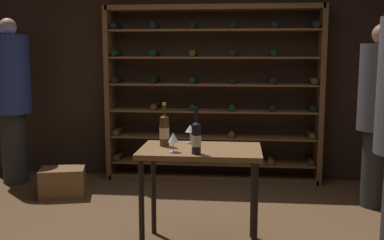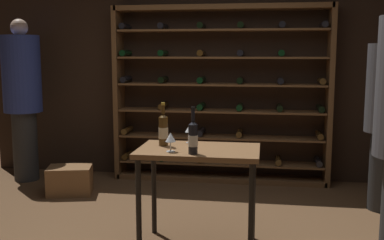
{
  "view_description": "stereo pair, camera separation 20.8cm",
  "coord_description": "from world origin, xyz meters",
  "px_view_note": "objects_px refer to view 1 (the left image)",
  "views": [
    {
      "loc": [
        0.49,
        -3.68,
        1.59
      ],
      "look_at": [
        0.09,
        0.18,
        1.02
      ],
      "focal_mm": 43.17,
      "sensor_mm": 36.0,
      "label": 1
    },
    {
      "loc": [
        0.7,
        -3.66,
        1.59
      ],
      "look_at": [
        0.09,
        0.18,
        1.02
      ],
      "focal_mm": 43.17,
      "sensor_mm": 36.0,
      "label": 2
    }
  ],
  "objects_px": {
    "wine_glass_stemmed_center": "(190,129)",
    "wine_glass_stemmed_left": "(173,138)",
    "wine_rack": "(213,95)",
    "tasting_table": "(200,161)",
    "person_guest_plum_blouse": "(11,93)",
    "person_guest_blue_shirt": "(378,108)",
    "wine_bottle_red_label": "(164,130)",
    "wine_bottle_black_capsule": "(196,137)",
    "wine_crate": "(63,182)"
  },
  "relations": [
    {
      "from": "wine_bottle_black_capsule",
      "to": "wine_rack",
      "type": "bearing_deg",
      "value": 90.2
    },
    {
      "from": "person_guest_plum_blouse",
      "to": "wine_glass_stemmed_center",
      "type": "distance_m",
      "value": 2.77
    },
    {
      "from": "person_guest_blue_shirt",
      "to": "wine_glass_stemmed_center",
      "type": "height_order",
      "value": "person_guest_blue_shirt"
    },
    {
      "from": "wine_glass_stemmed_center",
      "to": "wine_glass_stemmed_left",
      "type": "distance_m",
      "value": 0.39
    },
    {
      "from": "person_guest_blue_shirt",
      "to": "wine_crate",
      "type": "bearing_deg",
      "value": 171.95
    },
    {
      "from": "wine_rack",
      "to": "wine_bottle_black_capsule",
      "type": "height_order",
      "value": "wine_rack"
    },
    {
      "from": "person_guest_plum_blouse",
      "to": "wine_rack",
      "type": "bearing_deg",
      "value": 60.04
    },
    {
      "from": "wine_bottle_red_label",
      "to": "wine_glass_stemmed_left",
      "type": "height_order",
      "value": "wine_bottle_red_label"
    },
    {
      "from": "tasting_table",
      "to": "wine_crate",
      "type": "xyz_separation_m",
      "value": [
        -1.65,
        1.22,
        -0.57
      ]
    },
    {
      "from": "wine_glass_stemmed_center",
      "to": "wine_glass_stemmed_left",
      "type": "relative_size",
      "value": 1.04
    },
    {
      "from": "person_guest_plum_blouse",
      "to": "wine_glass_stemmed_left",
      "type": "distance_m",
      "value": 2.91
    },
    {
      "from": "person_guest_plum_blouse",
      "to": "wine_glass_stemmed_center",
      "type": "height_order",
      "value": "person_guest_plum_blouse"
    },
    {
      "from": "wine_glass_stemmed_center",
      "to": "wine_glass_stemmed_left",
      "type": "xyz_separation_m",
      "value": [
        -0.09,
        -0.37,
        -0.01
      ]
    },
    {
      "from": "tasting_table",
      "to": "wine_glass_stemmed_center",
      "type": "relative_size",
      "value": 6.15
    },
    {
      "from": "person_guest_blue_shirt",
      "to": "wine_glass_stemmed_center",
      "type": "bearing_deg",
      "value": -159.22
    },
    {
      "from": "wine_glass_stemmed_left",
      "to": "person_guest_plum_blouse",
      "type": "bearing_deg",
      "value": 140.31
    },
    {
      "from": "wine_rack",
      "to": "wine_crate",
      "type": "xyz_separation_m",
      "value": [
        -1.62,
        -0.84,
        -0.92
      ]
    },
    {
      "from": "tasting_table",
      "to": "wine_glass_stemmed_center",
      "type": "height_order",
      "value": "wine_glass_stemmed_center"
    },
    {
      "from": "person_guest_blue_shirt",
      "to": "wine_bottle_black_capsule",
      "type": "bearing_deg",
      "value": -148.64
    },
    {
      "from": "person_guest_plum_blouse",
      "to": "wine_glass_stemmed_left",
      "type": "xyz_separation_m",
      "value": [
        2.24,
        -1.86,
        -0.16
      ]
    },
    {
      "from": "wine_bottle_black_capsule",
      "to": "wine_glass_stemmed_left",
      "type": "distance_m",
      "value": 0.19
    },
    {
      "from": "tasting_table",
      "to": "person_guest_plum_blouse",
      "type": "height_order",
      "value": "person_guest_plum_blouse"
    },
    {
      "from": "person_guest_plum_blouse",
      "to": "wine_glass_stemmed_center",
      "type": "relative_size",
      "value": 12.72
    },
    {
      "from": "wine_rack",
      "to": "wine_bottle_red_label",
      "type": "distance_m",
      "value": 2.01
    },
    {
      "from": "wine_bottle_black_capsule",
      "to": "wine_glass_stemmed_left",
      "type": "xyz_separation_m",
      "value": [
        -0.18,
        0.04,
        -0.02
      ]
    },
    {
      "from": "wine_rack",
      "to": "tasting_table",
      "type": "xyz_separation_m",
      "value": [
        0.02,
        -2.05,
        -0.35
      ]
    },
    {
      "from": "person_guest_blue_shirt",
      "to": "wine_bottle_red_label",
      "type": "xyz_separation_m",
      "value": [
        -2.01,
        -1.14,
        -0.07
      ]
    },
    {
      "from": "person_guest_plum_blouse",
      "to": "person_guest_blue_shirt",
      "type": "bearing_deg",
      "value": 45.03
    },
    {
      "from": "wine_bottle_red_label",
      "to": "wine_glass_stemmed_center",
      "type": "bearing_deg",
      "value": 36.66
    },
    {
      "from": "tasting_table",
      "to": "person_guest_plum_blouse",
      "type": "distance_m",
      "value": 2.99
    },
    {
      "from": "tasting_table",
      "to": "wine_bottle_red_label",
      "type": "bearing_deg",
      "value": 167.52
    },
    {
      "from": "wine_crate",
      "to": "wine_bottle_black_capsule",
      "type": "relative_size",
      "value": 1.34
    },
    {
      "from": "wine_bottle_red_label",
      "to": "wine_bottle_black_capsule",
      "type": "distance_m",
      "value": 0.4
    },
    {
      "from": "wine_crate",
      "to": "wine_bottle_red_label",
      "type": "distance_m",
      "value": 1.94
    },
    {
      "from": "wine_glass_stemmed_left",
      "to": "wine_crate",
      "type": "bearing_deg",
      "value": 136.5
    },
    {
      "from": "wine_bottle_black_capsule",
      "to": "tasting_table",
      "type": "bearing_deg",
      "value": 85.97
    },
    {
      "from": "tasting_table",
      "to": "wine_crate",
      "type": "height_order",
      "value": "tasting_table"
    },
    {
      "from": "wine_rack",
      "to": "person_guest_plum_blouse",
      "type": "height_order",
      "value": "wine_rack"
    },
    {
      "from": "wine_glass_stemmed_center",
      "to": "person_guest_plum_blouse",
      "type": "bearing_deg",
      "value": 147.5
    },
    {
      "from": "wine_bottle_red_label",
      "to": "wine_glass_stemmed_left",
      "type": "distance_m",
      "value": 0.25
    },
    {
      "from": "wine_rack",
      "to": "wine_glass_stemmed_left",
      "type": "xyz_separation_m",
      "value": [
        -0.17,
        -2.21,
        -0.14
      ]
    },
    {
      "from": "wine_bottle_red_label",
      "to": "wine_glass_stemmed_left",
      "type": "relative_size",
      "value": 2.37
    },
    {
      "from": "wine_rack",
      "to": "wine_crate",
      "type": "distance_m",
      "value": 2.04
    },
    {
      "from": "wine_crate",
      "to": "wine_glass_stemmed_left",
      "type": "bearing_deg",
      "value": -43.5
    },
    {
      "from": "person_guest_blue_shirt",
      "to": "wine_bottle_black_capsule",
      "type": "xyz_separation_m",
      "value": [
        -1.73,
        -1.41,
        -0.08
      ]
    },
    {
      "from": "wine_bottle_black_capsule",
      "to": "wine_bottle_red_label",
      "type": "bearing_deg",
      "value": 136.76
    },
    {
      "from": "person_guest_blue_shirt",
      "to": "wine_bottle_red_label",
      "type": "distance_m",
      "value": 2.32
    },
    {
      "from": "wine_rack",
      "to": "tasting_table",
      "type": "height_order",
      "value": "wine_rack"
    },
    {
      "from": "person_guest_plum_blouse",
      "to": "wine_bottle_red_label",
      "type": "relative_size",
      "value": 5.58
    },
    {
      "from": "wine_rack",
      "to": "person_guest_plum_blouse",
      "type": "distance_m",
      "value": 2.44
    }
  ]
}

